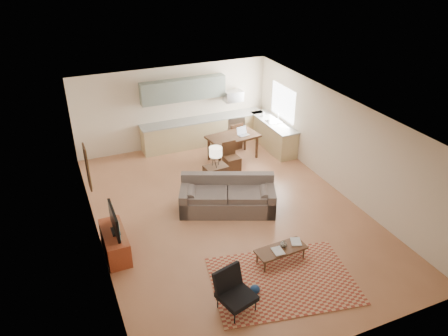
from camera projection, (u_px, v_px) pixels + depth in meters
name	position (u px, v px, depth m)	size (l,w,h in m)	color
room	(229.00, 166.00, 10.65)	(9.00, 9.00, 9.00)	#A56946
kitchen_counter_back	(204.00, 131.00, 14.77)	(4.26, 0.64, 0.92)	tan
kitchen_counter_right	(273.00, 135.00, 14.52)	(0.64, 2.26, 0.92)	tan
kitchen_range	(233.00, 126.00, 15.16)	(0.62, 0.62, 0.90)	#A5A8AD
kitchen_microwave	(233.00, 96.00, 14.65)	(0.62, 0.40, 0.35)	#A5A8AD
upper_cabinets	(183.00, 90.00, 13.98)	(2.80, 0.34, 0.70)	gray
window_right	(283.00, 102.00, 14.11)	(0.02, 1.40, 1.05)	white
wall_art_left	(88.00, 167.00, 10.18)	(0.06, 0.42, 1.10)	olive
triptych	(170.00, 96.00, 14.05)	(1.70, 0.04, 0.50)	#F2DFC2
rug	(282.00, 280.00, 9.05)	(2.91, 2.01, 0.02)	maroon
sofa	(228.00, 195.00, 11.18)	(2.53, 1.10, 0.88)	brown
coffee_table	(281.00, 255.00, 9.53)	(1.14, 0.45, 0.34)	#452917
book_a	(273.00, 252.00, 9.32)	(0.24, 0.31, 0.03)	maroon
book_b	(291.00, 242.00, 9.64)	(0.31, 0.36, 0.02)	navy
vase	(284.00, 243.00, 9.48)	(0.16, 0.16, 0.16)	black
armchair	(237.00, 293.00, 8.18)	(0.72, 0.72, 0.82)	black
tv_credenza	(115.00, 243.00, 9.71)	(0.49, 1.26, 0.58)	maroon
tv	(114.00, 221.00, 9.45)	(0.10, 0.97, 0.58)	black
console_table	(216.00, 178.00, 12.15)	(0.63, 0.42, 0.73)	#372214
table_lamp	(216.00, 157.00, 11.84)	(0.36, 0.36, 0.59)	beige
dining_table	(233.00, 147.00, 13.80)	(1.58, 0.91, 0.80)	#372214
dining_chair_near	(232.00, 157.00, 13.04)	(0.44, 0.46, 0.92)	#372214
dining_chair_far	(234.00, 135.00, 14.50)	(0.44, 0.46, 0.92)	#372214
laptop	(244.00, 132.00, 13.57)	(0.34, 0.25, 0.25)	#A5A8AD
soap_bottle	(263.00, 114.00, 14.66)	(0.10, 0.10, 0.19)	#F2DFC2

